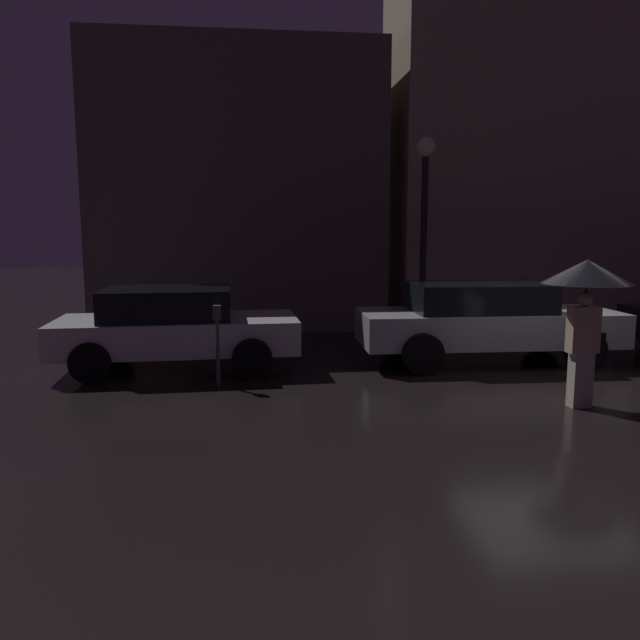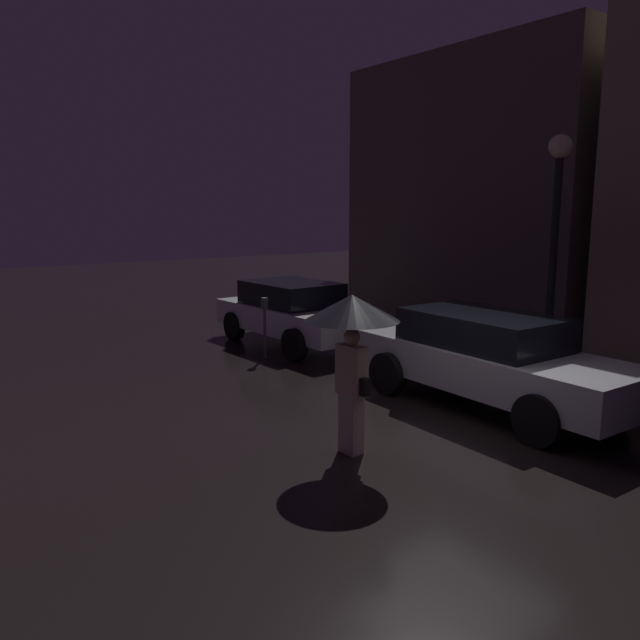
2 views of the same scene
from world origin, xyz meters
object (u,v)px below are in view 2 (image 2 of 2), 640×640
parked_car_white (294,312)px  parked_car_silver (489,357)px  parking_meter (265,321)px  street_lamp_near (556,211)px  pedestrian_with_umbrella (352,323)px

parked_car_white → parked_car_silver: 5.55m
parking_meter → street_lamp_near: (4.24, 3.50, 2.22)m
parking_meter → street_lamp_near: 5.93m
parked_car_silver → parking_meter: parked_car_silver is taller
parking_meter → parked_car_white: bearing=122.0°
parked_car_white → street_lamp_near: size_ratio=0.96×
parking_meter → parked_car_silver: bearing=13.8°
pedestrian_with_umbrella → parked_car_silver: bearing=-88.8°
parked_car_white → pedestrian_with_umbrella: pedestrian_with_umbrella is taller
street_lamp_near → pedestrian_with_umbrella: bearing=-81.8°
parked_car_white → parked_car_silver: parked_car_silver is taller
parked_car_silver → parking_meter: 4.91m
parked_car_white → parking_meter: bearing=-60.2°
parked_car_white → pedestrian_with_umbrella: size_ratio=2.06×
pedestrian_with_umbrella → parking_meter: pedestrian_with_umbrella is taller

